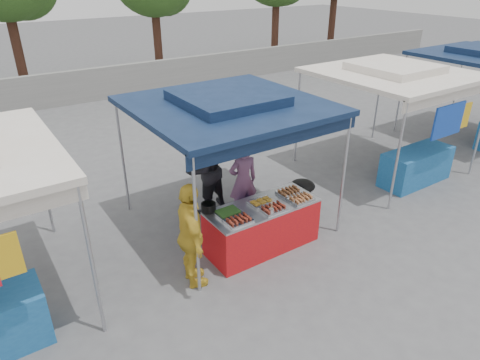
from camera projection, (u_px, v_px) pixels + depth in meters
ground_plane at (258, 244)px, 7.80m from camera, size 80.00×80.00×0.00m
back_wall at (82, 86)px, 15.70m from camera, size 40.00×0.25×1.20m
main_canopy at (228, 105)px, 7.46m from camera, size 3.20×3.20×2.57m
neighbor_stall_right at (404, 110)px, 9.76m from camera, size 3.20×3.20×2.57m
vendor_table at (262, 226)px, 7.54m from camera, size 2.00×0.80×0.85m
food_tray_fl at (239, 221)px, 6.84m from camera, size 0.42×0.30×0.07m
food_tray_fm at (273, 209)px, 7.18m from camera, size 0.42×0.30×0.07m
food_tray_fr at (301, 199)px, 7.48m from camera, size 0.42×0.30×0.07m
food_tray_bl at (228, 213)px, 7.07m from camera, size 0.42×0.30×0.07m
food_tray_bm at (261, 202)px, 7.39m from camera, size 0.42×0.30×0.07m
food_tray_br at (289, 192)px, 7.72m from camera, size 0.42×0.30×0.07m
cooking_pot at (208, 207)px, 7.15m from camera, size 0.25×0.25×0.15m
skewer_cup at (271, 211)px, 7.07m from camera, size 0.08×0.08×0.10m
wok_burner at (302, 196)px, 8.42m from camera, size 0.49×0.49×0.82m
crate_left at (217, 231)px, 7.91m from camera, size 0.47×0.33×0.28m
crate_right at (251, 223)px, 8.15m from camera, size 0.48×0.34×0.29m
crate_stacked at (251, 210)px, 8.02m from camera, size 0.47×0.33×0.28m
vendor_woman at (243, 181)px, 8.27m from camera, size 0.65×0.48×1.62m
helper_man at (205, 169)px, 8.49m from camera, size 1.05×0.91×1.85m
customer_person at (191, 236)px, 6.46m from camera, size 0.65×1.10×1.75m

